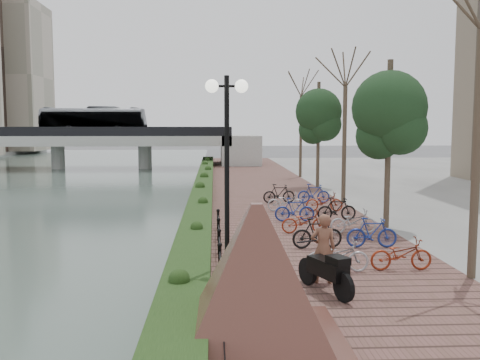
{
  "coord_description": "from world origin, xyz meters",
  "views": [
    {
      "loc": [
        1.26,
        -11.41,
        4.47
      ],
      "look_at": [
        2.44,
        13.0,
        2.0
      ],
      "focal_mm": 40.0,
      "sensor_mm": 36.0,
      "label": 1
    }
  ],
  "objects": [
    {
      "name": "motorcycle",
      "position": [
        3.88,
        0.91,
        1.07
      ],
      "size": [
        1.24,
        1.91,
        1.15
      ],
      "primitive_type": null,
      "rotation": [
        0.0,
        0.0,
        0.4
      ],
      "color": "black",
      "rests_on": "promenade"
    },
    {
      "name": "bicycle_parking",
      "position": [
        5.5,
        9.21,
        0.97
      ],
      "size": [
        2.4,
        14.69,
        1.0
      ],
      "color": "#A7A7AB",
      "rests_on": "promenade"
    },
    {
      "name": "promenade",
      "position": [
        4.0,
        17.5,
        0.25
      ],
      "size": [
        8.0,
        75.0,
        0.5
      ],
      "primitive_type": "cube",
      "color": "brown",
      "rests_on": "ground"
    },
    {
      "name": "bridge",
      "position": [
        -14.21,
        45.0,
        3.37
      ],
      "size": [
        36.0,
        10.77,
        6.5
      ],
      "color": "#A6A5A1",
      "rests_on": "ground"
    },
    {
      "name": "hedge",
      "position": [
        0.6,
        20.0,
        0.8
      ],
      "size": [
        1.1,
        56.0,
        0.6
      ],
      "primitive_type": "cube",
      "color": "#193212",
      "rests_on": "promenade"
    },
    {
      "name": "chain_fence",
      "position": [
        1.4,
        2.0,
        0.85
      ],
      "size": [
        0.1,
        14.1,
        0.7
      ],
      "color": "black",
      "rests_on": "promenade"
    },
    {
      "name": "ground",
      "position": [
        0.0,
        0.0,
        0.0
      ],
      "size": [
        220.0,
        220.0,
        0.0
      ],
      "primitive_type": "plane",
      "color": "#59595B",
      "rests_on": "ground"
    },
    {
      "name": "granite_monument",
      "position": [
        2.0,
        -2.15,
        1.82
      ],
      "size": [
        5.02,
        5.02,
        2.61
      ],
      "color": "#42231C",
      "rests_on": "promenade"
    },
    {
      "name": "lamppost",
      "position": [
        1.56,
        1.37,
        4.19
      ],
      "size": [
        1.02,
        0.32,
        5.16
      ],
      "color": "black",
      "rests_on": "promenade"
    },
    {
      "name": "pedestrian",
      "position": [
        4.0,
        1.72,
        1.39
      ],
      "size": [
        0.65,
        0.43,
        1.78
      ],
      "primitive_type": "imported",
      "rotation": [
        0.0,
        0.0,
        3.13
      ],
      "color": "brown",
      "rests_on": "promenade"
    },
    {
      "name": "street_trees",
      "position": [
        8.0,
        12.68,
        3.69
      ],
      "size": [
        3.2,
        37.12,
        6.8
      ],
      "color": "#382D21",
      "rests_on": "promenade"
    }
  ]
}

